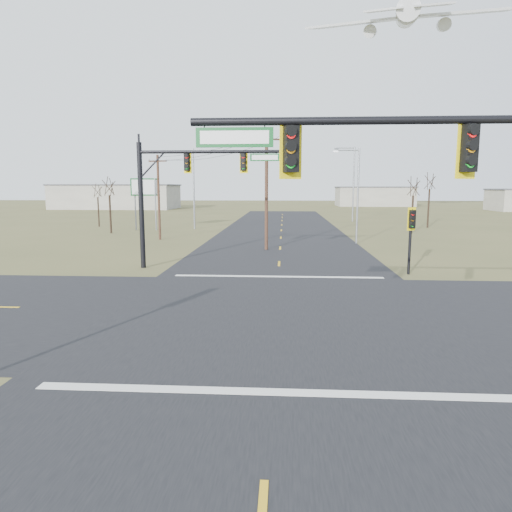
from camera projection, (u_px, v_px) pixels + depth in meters
The scene contains 21 objects.
ground at pixel (276, 312), 18.87m from camera, with size 320.00×320.00×0.00m, color brown.
road_ew at pixel (276, 312), 18.87m from camera, with size 160.00×14.00×0.02m, color black.
road_ns at pixel (276, 312), 18.87m from camera, with size 14.00×160.00×0.02m, color black.
stop_bar_near at pixel (270, 392), 11.46m from camera, with size 12.00×0.40×0.01m, color silver.
stop_bar_far at pixel (278, 276), 26.27m from camera, with size 12.00×0.40×0.01m, color silver.
mast_arm_near at pixel (481, 182), 10.34m from camera, with size 10.45×0.59×7.22m.
mast_arm_far at pixel (185, 179), 28.32m from camera, with size 9.72×0.59×7.88m.
pedestal_signal_ne at pixel (411, 225), 26.52m from camera, with size 0.68×0.60×3.99m.
utility_pole_near at pixel (266, 189), 36.96m from camera, with size 2.18×1.05×9.53m.
utility_pole_far at pixel (159, 196), 44.46m from camera, with size 1.94×0.74×8.21m.
highway_sign at pixel (145, 194), 54.31m from camera, with size 3.21×0.89×6.17m.
streetlight_a at pixel (356, 191), 41.12m from camera, with size 2.40×0.30×8.58m.
streetlight_b at pixel (352, 180), 67.72m from camera, with size 3.09×0.43×11.03m.
streetlight_c at pixel (196, 184), 55.71m from camera, with size 2.72×0.34×9.75m.
bare_tree_a at pixel (109, 186), 50.50m from camera, with size 2.91×2.91×6.66m.
bare_tree_b at pixel (97, 190), 58.94m from camera, with size 2.60×2.60×5.92m.
bare_tree_c at pixel (414, 186), 50.62m from camera, with size 3.46×3.46×6.71m.
bare_tree_d at pixel (430, 181), 57.40m from camera, with size 3.39×3.39×7.35m.
warehouse_left at pixel (117, 197), 109.70m from camera, with size 28.00×14.00×5.50m, color #ADAA9A.
warehouse_mid at pixel (374, 197), 125.54m from camera, with size 20.00×12.00×5.00m, color #ADAA9A.
jet_airliner at pixel (407, 15), 74.14m from camera, with size 25.16×26.34×14.54m.
Camera 1 is at (0.30, -18.32, 5.13)m, focal length 32.00 mm.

